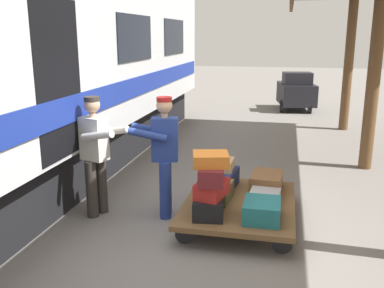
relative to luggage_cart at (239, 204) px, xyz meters
The scene contains 15 objects.
ground_plane 0.63m from the luggage_cart, 90.06° to the left, with size 60.00×60.00×0.00m, color slate.
luggage_cart is the anchor object (origin of this frame).
suitcase_olive_duffel 0.37m from the luggage_cart, ahead, with size 0.41×0.54×0.23m, color brown.
suitcase_black_hardshell 0.65m from the luggage_cart, 58.21° to the left, with size 0.37×0.55×0.24m, color black.
suitcase_teal_softside 0.65m from the luggage_cart, 121.79° to the left, with size 0.44×0.53×0.24m, color #1E666B.
suitcase_navy_fabric 0.66m from the luggage_cart, 58.21° to the right, with size 0.42×0.57×0.27m, color navy.
suitcase_brown_leather 0.65m from the luggage_cart, 121.79° to the right, with size 0.43×0.61×0.25m, color brown.
suitcase_gray_aluminum 0.35m from the luggage_cart, behind, with size 0.39×0.50×0.16m, color #9EA0A5.
suitcase_tan_vintage 0.76m from the luggage_cart, 56.07° to the right, with size 0.40×0.38×0.16m, color tan.
suitcase_red_plastic 0.70m from the luggage_cart, 59.58° to the left, with size 0.31×0.50×0.20m, color #AD231E.
suitcase_maroon_trunk 0.85m from the luggage_cart, 60.45° to the left, with size 0.31×0.52×0.21m, color maroon.
suitcase_orange_carryall 0.98m from the luggage_cart, 58.49° to the left, with size 0.43×0.38×0.16m, color #CC6B23.
porter_in_overalls 1.26m from the luggage_cart, ahead, with size 0.72×0.52×1.70m.
porter_by_door 2.11m from the luggage_cart, ahead, with size 0.73×0.57×1.70m.
baggage_tug 9.52m from the luggage_cart, 95.31° to the right, with size 1.35×1.85×1.30m.
Camera 1 is at (-0.55, 4.97, 2.52)m, focal length 40.44 mm.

